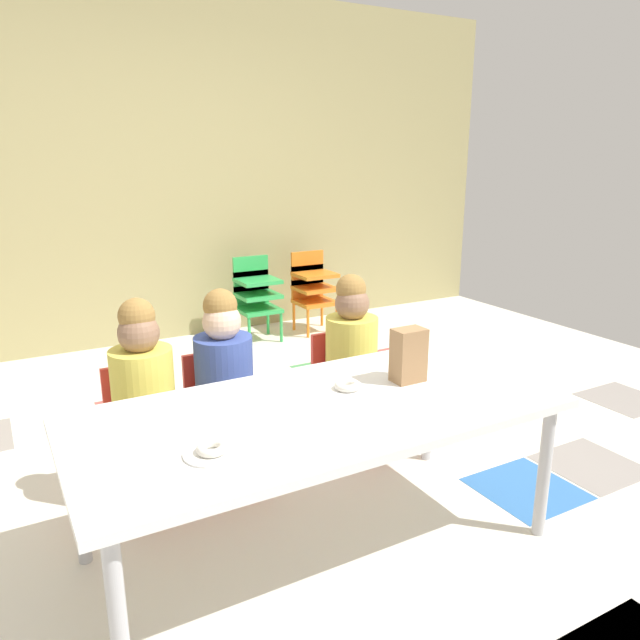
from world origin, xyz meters
The scene contains 12 objects.
ground_plane centered at (0.00, 0.00, -0.01)m, with size 6.59×4.57×0.02m.
back_wall centered at (0.00, 2.29, 1.36)m, with size 6.59×0.10×2.73m, color tan.
craft_table centered at (-0.14, -0.80, 0.55)m, with size 1.79×0.83×0.59m.
seated_child_near_camera centered at (-0.63, -0.16, 0.55)m, with size 0.32×0.31×0.92m.
seated_child_middle_seat centered at (-0.27, -0.16, 0.55)m, with size 0.32×0.31×0.92m.
seated_child_far_right centered at (0.40, -0.16, 0.55)m, with size 0.33×0.33×0.92m.
kid_chair_green_stack centered at (0.75, 1.85, 0.40)m, with size 0.32×0.30×0.68m.
kid_chair_orange_stack centered at (1.28, 1.85, 0.40)m, with size 0.32×0.30×0.68m.
paper_bag_brown centered at (0.30, -0.75, 0.70)m, with size 0.13×0.09×0.22m, color #9E754C.
paper_plate_near_edge centered at (-0.60, -0.96, 0.60)m, with size 0.18×0.18×0.01m, color white.
donut_powdered_on_plate centered at (-0.60, -0.96, 0.62)m, with size 0.10×0.10×0.03m, color white.
donut_powdered_loose centered at (0.04, -0.71, 0.61)m, with size 0.10×0.10×0.03m, color white.
Camera 1 is at (-1.14, -2.59, 1.49)m, focal length 33.90 mm.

